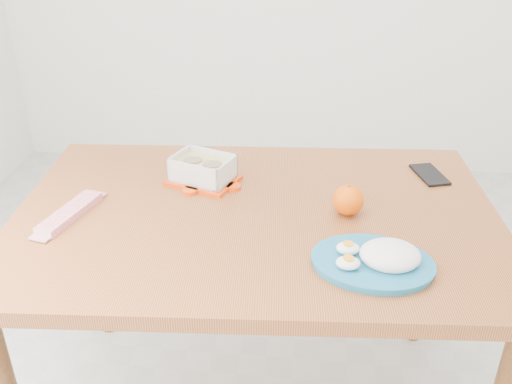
# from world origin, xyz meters

# --- Properties ---
(ground) EXTENTS (3.50, 3.50, 0.00)m
(ground) POSITION_xyz_m (0.00, 0.00, 0.00)
(ground) COLOR #B7B7B2
(ground) RESTS_ON ground
(dining_table) EXTENTS (1.34, 0.94, 0.75)m
(dining_table) POSITION_xyz_m (-0.11, -0.14, 0.66)
(dining_table) COLOR #A95630
(dining_table) RESTS_ON ground
(food_container) EXTENTS (0.23, 0.20, 0.08)m
(food_container) POSITION_xyz_m (-0.28, 0.02, 0.79)
(food_container) COLOR #FC4207
(food_container) RESTS_ON dining_table
(orange_fruit) EXTENTS (0.08, 0.08, 0.08)m
(orange_fruit) POSITION_xyz_m (0.13, -0.13, 0.79)
(orange_fruit) COLOR #FF5505
(orange_fruit) RESTS_ON dining_table
(rice_plate) EXTENTS (0.31, 0.31, 0.07)m
(rice_plate) POSITION_xyz_m (0.19, -0.36, 0.77)
(rice_plate) COLOR #1A6A94
(rice_plate) RESTS_ON dining_table
(candy_bar) EXTENTS (0.11, 0.23, 0.02)m
(candy_bar) POSITION_xyz_m (-0.59, -0.22, 0.76)
(candy_bar) COLOR red
(candy_bar) RESTS_ON dining_table
(smartphone) EXTENTS (0.11, 0.16, 0.01)m
(smartphone) POSITION_xyz_m (0.38, 0.12, 0.75)
(smartphone) COLOR black
(smartphone) RESTS_ON dining_table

